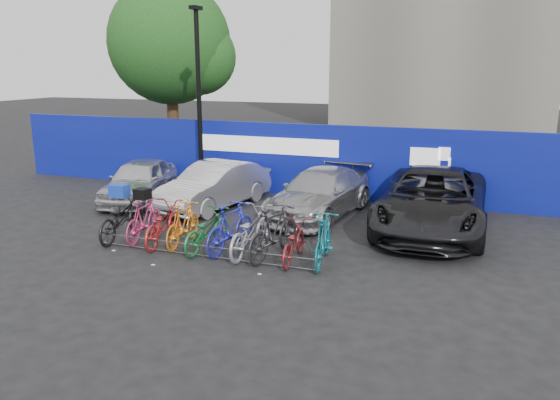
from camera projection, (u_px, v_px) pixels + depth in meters
The scene contains 21 objects.
ground at pixel (215, 249), 12.96m from camera, with size 100.00×100.00×0.00m, color black.
hoarding at pixel (295, 160), 18.14m from camera, with size 22.00×0.18×2.40m.
tree at pixel (175, 46), 23.17m from camera, with size 5.40×5.20×7.80m.
lamppost at pixel (199, 96), 18.16m from camera, with size 0.25×0.50×6.11m.
bike_rack at pixel (203, 251), 12.37m from camera, with size 5.60×0.03×0.30m.
car_0 at pixel (140, 180), 17.43m from camera, with size 1.60×3.98×1.36m, color #B8B8BD.
car_1 at pixel (215, 185), 16.64m from camera, with size 1.46×4.19×1.38m, color silver.
car_2 at pixel (320, 193), 15.74m from camera, with size 1.87×4.59×1.33m, color #9A9A9E.
car_3 at pixel (432, 200), 14.33m from camera, with size 2.67×5.79×1.61m, color black.
bike_0 at pixel (121, 218), 13.66m from camera, with size 0.72×2.06×1.08m, color black.
bike_1 at pixel (144, 219), 13.55m from camera, with size 0.50×1.76×1.06m, color #C4336C.
bike_2 at pixel (162, 224), 13.26m from camera, with size 0.67×1.93×1.02m, color #A92020.
bike_3 at pixel (183, 224), 13.15m from camera, with size 0.50×1.77×1.06m, color orange.
bike_4 at pixel (207, 230), 12.83m from camera, with size 0.64×1.83×0.96m, color #177232.
bike_5 at pixel (231, 227), 12.70m from camera, with size 0.55×1.94×1.17m, color #2427B2.
bike_6 at pixel (250, 232), 12.52m from camera, with size 0.72×2.07×1.09m, color #9A9BA1.
bike_7 at pixel (274, 232), 12.26m from camera, with size 0.57×2.01×1.21m, color #272629.
bike_8 at pixel (293, 242), 12.07m from camera, with size 0.60×1.71×0.90m, color maroon.
bike_9 at pixel (323, 240), 11.88m from camera, with size 0.52×1.86×1.12m, color #126976.
cargo_crate at pixel (119, 191), 13.50m from camera, with size 0.43×0.33×0.31m, color #1536AB.
cargo_topcase at pixel (142, 194), 13.39m from camera, with size 0.35×0.31×0.26m, color black.
Camera 1 is at (5.68, -11.02, 4.25)m, focal length 35.00 mm.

